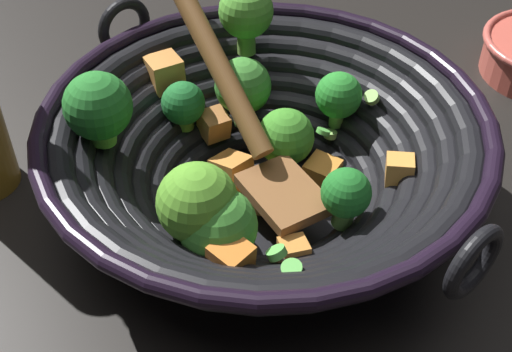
% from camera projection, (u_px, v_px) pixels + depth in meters
% --- Properties ---
extents(ground_plane, '(4.00, 4.00, 0.00)m').
position_uv_depth(ground_plane, '(264.00, 216.00, 0.59)').
color(ground_plane, black).
extents(wok, '(0.35, 0.40, 0.23)m').
position_uv_depth(wok, '(261.00, 152.00, 0.54)').
color(wok, black).
rests_on(wok, ground).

